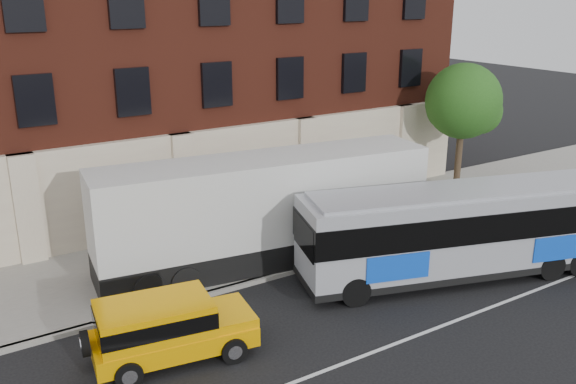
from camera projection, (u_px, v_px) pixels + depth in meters
ground at (363, 369)px, 16.59m from camera, size 120.00×120.00×0.00m
sidewalk at (215, 252)px, 23.80m from camera, size 60.00×6.00×0.15m
kerb at (253, 282)px, 21.39m from camera, size 60.00×0.25×0.15m
lane_line at (352, 360)px, 16.99m from camera, size 60.00×0.12×0.01m
building at (130, 37)px, 27.84m from camera, size 30.00×12.10×15.00m
street_tree at (464, 104)px, 29.73m from camera, size 3.60×3.60×6.20m
city_bus at (467, 228)px, 21.54m from camera, size 12.02×5.87×3.23m
yellow_suv at (166, 326)px, 16.76m from camera, size 4.71×2.52×1.76m
shipping_container at (265, 213)px, 22.35m from camera, size 12.35×4.04×4.04m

